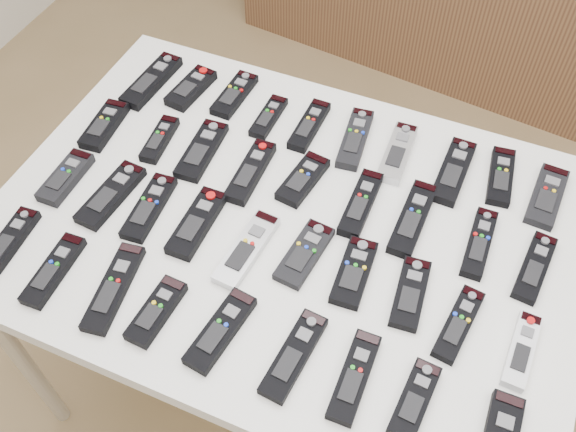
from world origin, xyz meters
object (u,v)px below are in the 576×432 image
at_px(remote_30, 54,270).
at_px(remote_1, 191,88).
at_px(remote_9, 547,196).
at_px(remote_31, 114,288).
at_px(remote_14, 303,179).
at_px(remote_25, 354,272).
at_px(remote_34, 294,355).
at_px(remote_19, 66,177).
at_px(table, 288,238).
at_px(remote_5, 355,139).
at_px(remote_20, 111,195).
at_px(remote_18, 535,267).
at_px(remote_29, 10,241).
at_px(remote_12, 202,150).
at_px(remote_3, 269,117).
at_px(remote_15, 361,204).
at_px(remote_21, 149,207).
at_px(remote_2, 234,95).
at_px(remote_17, 479,243).
at_px(remote_8, 501,176).
at_px(remote_33, 221,330).
at_px(remote_0, 152,81).
at_px(remote_16, 413,219).
at_px(remote_26, 410,293).
at_px(remote_11, 160,139).
at_px(remote_7, 453,171).
at_px(remote_32, 156,311).
at_px(remote_4, 309,125).
at_px(remote_13, 251,172).
at_px(remote_22, 197,223).
at_px(remote_28, 522,350).
at_px(remote_6, 398,153).
at_px(remote_10, 104,125).
at_px(remote_23, 247,249).
at_px(remote_36, 415,400).
at_px(remote_27, 458,324).
at_px(remote_24, 304,254).

bearing_deg(remote_30, remote_1, 88.13).
xyz_separation_m(remote_9, remote_31, (-0.74, -0.57, 0.00)).
bearing_deg(remote_14, remote_25, -36.98).
bearing_deg(remote_34, remote_19, 167.92).
height_order(table, remote_5, remote_5).
height_order(remote_20, remote_31, remote_20).
relative_size(table, remote_18, 7.33).
bearing_deg(remote_9, remote_29, -147.37).
bearing_deg(remote_12, remote_3, 55.77).
distance_m(remote_15, remote_34, 0.38).
bearing_deg(remote_21, remote_2, 83.92).
bearing_deg(remote_34, remote_17, 61.33).
bearing_deg(remote_25, remote_8, 55.91).
height_order(remote_29, remote_33, remote_33).
xyz_separation_m(remote_0, remote_29, (-0.01, -0.55, -0.00)).
distance_m(remote_16, remote_26, 0.18).
distance_m(table, remote_11, 0.39).
relative_size(remote_29, remote_30, 0.96).
relative_size(remote_7, remote_16, 0.96).
bearing_deg(remote_32, remote_4, 85.30).
bearing_deg(remote_3, remote_7, 0.23).
bearing_deg(remote_13, remote_14, 11.15).
bearing_deg(remote_21, remote_22, -3.73).
bearing_deg(remote_33, remote_4, 102.48).
xyz_separation_m(remote_17, remote_21, (-0.68, -0.19, -0.00)).
relative_size(remote_3, remote_13, 0.77).
xyz_separation_m(remote_1, remote_28, (0.90, -0.40, -0.00)).
bearing_deg(remote_6, remote_19, -153.53).
xyz_separation_m(remote_4, remote_25, (0.24, -0.35, 0.00)).
xyz_separation_m(remote_6, remote_9, (0.34, 0.01, -0.00)).
distance_m(remote_3, remote_22, 0.36).
bearing_deg(remote_32, remote_10, 136.60).
xyz_separation_m(remote_6, remote_13, (-0.29, -0.19, 0.00)).
relative_size(remote_28, remote_31, 0.78).
xyz_separation_m(remote_11, remote_23, (0.32, -0.20, -0.00)).
bearing_deg(remote_33, remote_28, 26.31).
xyz_separation_m(table, remote_6, (0.16, 0.27, 0.07)).
xyz_separation_m(remote_13, remote_33, (0.12, -0.38, -0.00)).
distance_m(remote_2, remote_36, 0.87).
distance_m(remote_12, remote_30, 0.43).
relative_size(remote_28, remote_36, 1.07).
height_order(remote_4, remote_27, remote_4).
distance_m(remote_6, remote_25, 0.35).
distance_m(remote_16, remote_30, 0.74).
bearing_deg(remote_23, remote_28, 3.81).
distance_m(remote_21, remote_31, 0.21).
bearing_deg(remote_0, remote_5, 4.38).
relative_size(remote_23, remote_24, 1.20).
relative_size(remote_0, remote_22, 1.14).
distance_m(remote_6, remote_24, 0.36).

